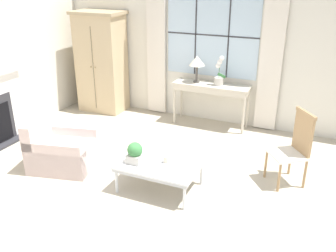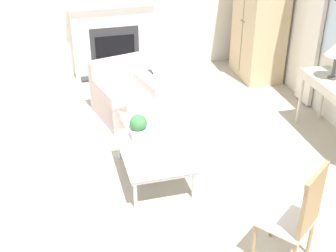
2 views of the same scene
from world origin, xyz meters
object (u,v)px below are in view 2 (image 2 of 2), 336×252
object	(u,v)px
fireplace	(113,34)
armoire	(260,18)
potted_plant_small	(138,126)
side_chair_wooden	(299,213)
armchair_upholstered	(127,98)
coffee_table	(154,152)
pillar_candle	(160,149)

from	to	relation	value
fireplace	armoire	world-z (taller)	fireplace
fireplace	potted_plant_small	size ratio (longest dim) A/B	7.31
side_chair_wooden	potted_plant_small	distance (m)	2.15
fireplace	armchair_upholstered	size ratio (longest dim) A/B	2.02
fireplace	armchair_upholstered	bearing A→B (deg)	-2.81
fireplace	side_chair_wooden	distance (m)	4.78
fireplace	coffee_table	xyz separation A→B (m)	(3.11, -0.06, -0.36)
fireplace	armchair_upholstered	world-z (taller)	fireplace
pillar_candle	potted_plant_small	bearing A→B (deg)	-157.75
side_chair_wooden	pillar_candle	xyz separation A→B (m)	(-1.51, -0.85, -0.14)
potted_plant_small	pillar_candle	size ratio (longest dim) A/B	2.31
side_chair_wooden	coffee_table	world-z (taller)	side_chair_wooden
armoire	side_chair_wooden	bearing A→B (deg)	-19.78
armoire	potted_plant_small	xyz separation A→B (m)	(2.09, -2.45, -0.48)
armchair_upholstered	potted_plant_small	size ratio (longest dim) A/B	3.62
fireplace	pillar_candle	distance (m)	3.20
armchair_upholstered	fireplace	bearing A→B (deg)	177.19
armchair_upholstered	coffee_table	xyz separation A→B (m)	(1.60, 0.01, 0.09)
armchair_upholstered	coffee_table	size ratio (longest dim) A/B	0.98
armchair_upholstered	potted_plant_small	distance (m)	1.33
potted_plant_small	pillar_candle	xyz separation A→B (m)	(0.39, 0.16, -0.10)
side_chair_wooden	pillar_candle	bearing A→B (deg)	-150.54
armchair_upholstered	potted_plant_small	world-z (taller)	armchair_upholstered
coffee_table	potted_plant_small	size ratio (longest dim) A/B	3.71
side_chair_wooden	coffee_table	size ratio (longest dim) A/B	0.98
fireplace	pillar_candle	bearing A→B (deg)	-0.28
armoire	pillar_candle	size ratio (longest dim) A/B	16.09
fireplace	armoire	bearing A→B (deg)	72.60
pillar_candle	fireplace	bearing A→B (deg)	179.72
coffee_table	fireplace	bearing A→B (deg)	178.86
armoire	fireplace	bearing A→B (deg)	-107.40
fireplace	coffee_table	bearing A→B (deg)	-1.14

